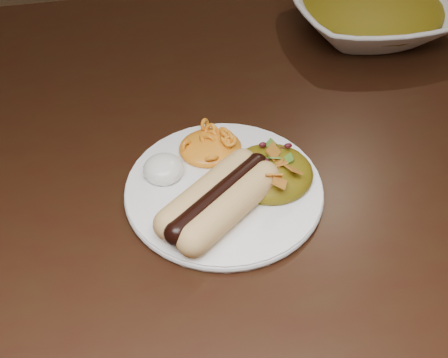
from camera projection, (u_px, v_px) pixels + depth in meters
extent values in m
cube|color=black|center=(134.00, 181.00, 0.63)|extent=(1.60, 0.90, 0.04)
cylinder|color=black|center=(440.00, 139.00, 1.25)|extent=(0.07, 0.07, 0.71)
cylinder|color=white|center=(224.00, 189.00, 0.58)|extent=(0.22, 0.22, 0.01)
cylinder|color=#CBBC7A|center=(222.00, 211.00, 0.53)|extent=(0.11, 0.10, 0.03)
cylinder|color=#CBBC7A|center=(216.00, 188.00, 0.55)|extent=(0.11, 0.10, 0.03)
cylinder|color=black|center=(219.00, 197.00, 0.54)|extent=(0.12, 0.10, 0.03)
ellipsoid|color=orange|center=(210.00, 141.00, 0.61)|extent=(0.09, 0.08, 0.03)
ellipsoid|color=white|center=(163.00, 165.00, 0.58)|extent=(0.05, 0.05, 0.03)
ellipsoid|color=#9B3301|center=(271.00, 169.00, 0.58)|extent=(0.10, 0.09, 0.04)
imported|color=white|center=(370.00, 14.00, 0.82)|extent=(0.25, 0.25, 0.06)
ellipsoid|color=#9B3301|center=(372.00, 2.00, 0.80)|extent=(0.26, 0.26, 0.05)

